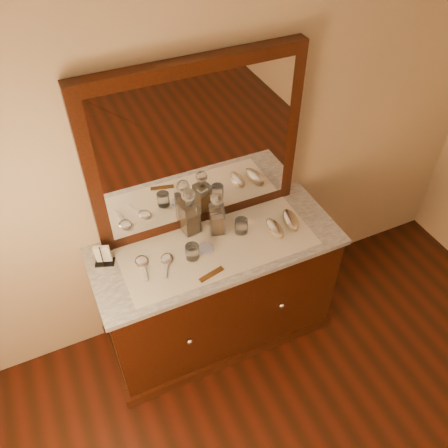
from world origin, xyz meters
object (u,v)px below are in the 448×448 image
(comb, at_px, (211,274))
(brush_near, at_px, (275,228))
(mirror_frame, at_px, (197,149))
(hand_mirror_inner, at_px, (167,261))
(pin_dish, at_px, (206,248))
(decanter_right, at_px, (217,217))
(napkin_rack, at_px, (103,255))
(brush_far, at_px, (291,220))
(decanter_left, at_px, (190,215))
(dresser_cabinet, at_px, (217,292))
(hand_mirror_outer, at_px, (142,264))

(comb, bearing_deg, brush_near, 4.25)
(mirror_frame, distance_m, hand_mirror_inner, 0.63)
(pin_dish, relative_size, hand_mirror_inner, 0.49)
(comb, height_order, brush_near, brush_near)
(brush_near, bearing_deg, decanter_right, 154.71)
(comb, distance_m, decanter_right, 0.35)
(napkin_rack, xyz_separation_m, brush_near, (0.96, -0.18, -0.04))
(brush_far, bearing_deg, decanter_left, 161.11)
(dresser_cabinet, relative_size, brush_near, 8.41)
(comb, relative_size, decanter_left, 0.48)
(mirror_frame, distance_m, decanter_right, 0.42)
(pin_dish, xyz_separation_m, hand_mirror_outer, (-0.36, 0.04, 0.00))
(decanter_left, height_order, decanter_right, decanter_left)
(mirror_frame, height_order, brush_far, mirror_frame)
(decanter_right, xyz_separation_m, hand_mirror_outer, (-0.48, -0.07, -0.10))
(napkin_rack, distance_m, decanter_left, 0.52)
(mirror_frame, xyz_separation_m, hand_mirror_inner, (-0.30, -0.25, -0.49))
(dresser_cabinet, bearing_deg, napkin_rack, 168.16)
(pin_dish, xyz_separation_m, brush_near, (0.42, -0.03, 0.01))
(decanter_right, relative_size, brush_far, 1.51)
(decanter_left, relative_size, hand_mirror_inner, 1.69)
(napkin_rack, bearing_deg, mirror_frame, 10.74)
(pin_dish, distance_m, comb, 0.19)
(decanter_left, relative_size, decanter_right, 1.10)
(mirror_frame, bearing_deg, decanter_left, -139.71)
(mirror_frame, xyz_separation_m, pin_dish, (-0.07, -0.26, -0.49))
(decanter_right, relative_size, brush_near, 1.70)
(brush_far, bearing_deg, dresser_cabinet, 176.74)
(hand_mirror_inner, bearing_deg, mirror_frame, 39.78)
(mirror_frame, relative_size, brush_near, 7.20)
(pin_dish, xyz_separation_m, decanter_right, (0.12, 0.11, 0.10))
(dresser_cabinet, xyz_separation_m, hand_mirror_outer, (-0.43, 0.03, 0.45))
(dresser_cabinet, bearing_deg, hand_mirror_outer, 176.34)
(mirror_frame, relative_size, hand_mirror_outer, 6.14)
(pin_dish, distance_m, decanter_left, 0.21)
(brush_far, height_order, hand_mirror_inner, brush_far)
(pin_dish, relative_size, brush_near, 0.54)
(napkin_rack, distance_m, brush_far, 1.09)
(hand_mirror_outer, distance_m, hand_mirror_inner, 0.13)
(hand_mirror_inner, bearing_deg, brush_far, -1.32)
(hand_mirror_inner, bearing_deg, decanter_left, 39.55)
(decanter_right, bearing_deg, hand_mirror_outer, -171.76)
(comb, height_order, decanter_right, decanter_right)
(brush_near, bearing_deg, pin_dish, 175.29)
(decanter_right, xyz_separation_m, brush_near, (0.30, -0.14, -0.09))
(napkin_rack, bearing_deg, decanter_left, 4.06)
(decanter_right, distance_m, hand_mirror_inner, 0.38)
(napkin_rack, bearing_deg, brush_far, -8.17)
(decanter_left, bearing_deg, comb, -93.80)
(comb, distance_m, brush_near, 0.49)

